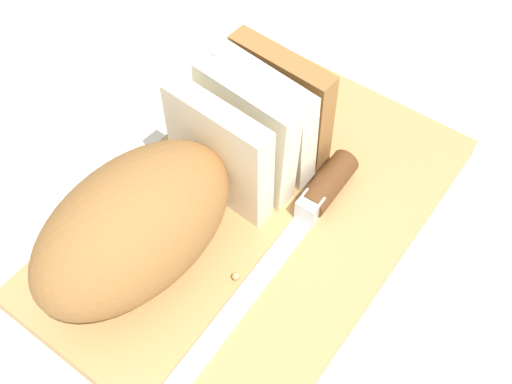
# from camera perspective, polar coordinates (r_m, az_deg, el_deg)

# --- Properties ---
(ground_plane) EXTENTS (3.00, 3.00, 0.00)m
(ground_plane) POSITION_cam_1_polar(r_m,az_deg,el_deg) (0.58, 0.00, -3.11)
(ground_plane) COLOR silver
(cutting_board) EXTENTS (0.40, 0.26, 0.02)m
(cutting_board) POSITION_cam_1_polar(r_m,az_deg,el_deg) (0.57, 0.00, -2.48)
(cutting_board) COLOR tan
(cutting_board) RESTS_ON ground_plane
(bread_loaf) EXTENTS (0.29, 0.12, 0.11)m
(bread_loaf) POSITION_cam_1_polar(r_m,az_deg,el_deg) (0.51, -7.45, -0.04)
(bread_loaf) COLOR #996633
(bread_loaf) RESTS_ON cutting_board
(bread_knife) EXTENTS (0.30, 0.04, 0.03)m
(bread_knife) POSITION_cam_1_polar(r_m,az_deg,el_deg) (0.55, 4.87, -1.64)
(bread_knife) COLOR silver
(bread_knife) RESTS_ON cutting_board
(crumb_near_knife) EXTENTS (0.01, 0.01, 0.01)m
(crumb_near_knife) POSITION_cam_1_polar(r_m,az_deg,el_deg) (0.57, -0.55, 0.52)
(crumb_near_knife) COLOR tan
(crumb_near_knife) RESTS_ON cutting_board
(crumb_near_loaf) EXTENTS (0.00, 0.00, 0.00)m
(crumb_near_loaf) POSITION_cam_1_polar(r_m,az_deg,el_deg) (0.59, -2.57, 2.76)
(crumb_near_loaf) COLOR tan
(crumb_near_loaf) RESTS_ON cutting_board
(crumb_stray_left) EXTENTS (0.00, 0.00, 0.00)m
(crumb_stray_left) POSITION_cam_1_polar(r_m,az_deg,el_deg) (0.58, -3.10, 1.21)
(crumb_stray_left) COLOR tan
(crumb_stray_left) RESTS_ON cutting_board
(crumb_stray_right) EXTENTS (0.01, 0.01, 0.01)m
(crumb_stray_right) POSITION_cam_1_polar(r_m,az_deg,el_deg) (0.52, -1.86, -7.75)
(crumb_stray_right) COLOR tan
(crumb_stray_right) RESTS_ON cutting_board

